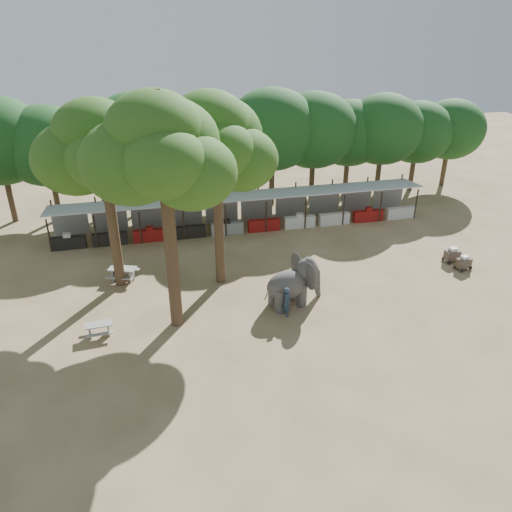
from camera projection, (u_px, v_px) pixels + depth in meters
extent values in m
plane|color=brown|center=(296.00, 330.00, 26.10)|extent=(100.00, 100.00, 0.00)
cube|color=#A7A9AF|center=(242.00, 196.00, 37.17)|extent=(28.00, 2.99, 0.39)
cylinder|color=#2D2319|center=(66.00, 234.00, 34.09)|extent=(0.12, 0.12, 2.40)
cylinder|color=#2D2319|center=(70.00, 217.00, 36.35)|extent=(0.12, 0.12, 2.80)
cube|color=black|center=(68.00, 243.00, 34.64)|extent=(2.38, 0.50, 0.90)
cube|color=gray|center=(71.00, 222.00, 36.48)|extent=(2.52, 0.12, 2.00)
cylinder|color=#2D2319|center=(108.00, 231.00, 34.64)|extent=(0.12, 0.12, 2.40)
cylinder|color=#2D2319|center=(109.00, 214.00, 36.90)|extent=(0.12, 0.12, 2.80)
cube|color=black|center=(110.00, 239.00, 35.20)|extent=(2.38, 0.50, 0.90)
cube|color=gray|center=(110.00, 219.00, 37.04)|extent=(2.52, 0.12, 2.00)
cylinder|color=#2D2319|center=(149.00, 227.00, 35.19)|extent=(0.12, 0.12, 2.40)
cylinder|color=#2D2319|center=(148.00, 211.00, 37.46)|extent=(0.12, 0.12, 2.80)
cube|color=maroon|center=(150.00, 235.00, 35.75)|extent=(2.38, 0.50, 0.90)
cube|color=gray|center=(148.00, 216.00, 37.59)|extent=(2.52, 0.12, 2.00)
cylinder|color=#2D2319|center=(189.00, 224.00, 35.75)|extent=(0.12, 0.12, 2.40)
cylinder|color=#2D2319|center=(185.00, 208.00, 38.01)|extent=(0.12, 0.12, 2.80)
cube|color=black|center=(189.00, 232.00, 36.30)|extent=(2.38, 0.50, 0.90)
cube|color=gray|center=(186.00, 213.00, 38.15)|extent=(2.52, 0.12, 2.00)
cylinder|color=#2D2319|center=(227.00, 220.00, 36.30)|extent=(0.12, 0.12, 2.40)
cylinder|color=#2D2319|center=(221.00, 205.00, 38.56)|extent=(0.12, 0.12, 2.80)
cube|color=gray|center=(227.00, 228.00, 36.86)|extent=(2.38, 0.50, 0.90)
cube|color=gray|center=(222.00, 210.00, 38.70)|extent=(2.52, 0.12, 2.00)
cylinder|color=#2D2319|center=(265.00, 217.00, 36.86)|extent=(0.12, 0.12, 2.40)
cylinder|color=#2D2319|center=(257.00, 202.00, 39.12)|extent=(0.12, 0.12, 2.80)
cube|color=maroon|center=(264.00, 225.00, 37.41)|extent=(2.38, 0.50, 0.90)
cube|color=gray|center=(257.00, 207.00, 39.25)|extent=(2.52, 0.12, 2.00)
cylinder|color=#2D2319|center=(301.00, 214.00, 37.41)|extent=(0.12, 0.12, 2.40)
cylinder|color=#2D2319|center=(291.00, 199.00, 39.67)|extent=(0.12, 0.12, 2.80)
cube|color=silver|center=(300.00, 222.00, 37.97)|extent=(2.38, 0.50, 0.90)
cube|color=gray|center=(291.00, 204.00, 39.81)|extent=(2.52, 0.12, 2.00)
cylinder|color=#2D2319|center=(336.00, 211.00, 37.96)|extent=(0.12, 0.12, 2.40)
cylinder|color=#2D2319|center=(324.00, 197.00, 40.23)|extent=(0.12, 0.12, 2.80)
cube|color=silver|center=(334.00, 219.00, 38.52)|extent=(2.38, 0.50, 0.90)
cube|color=gray|center=(324.00, 201.00, 40.36)|extent=(2.52, 0.12, 2.00)
cylinder|color=#2D2319|center=(370.00, 208.00, 38.52)|extent=(0.12, 0.12, 2.40)
cylinder|color=#2D2319|center=(357.00, 194.00, 40.78)|extent=(0.12, 0.12, 2.80)
cube|color=maroon|center=(368.00, 216.00, 39.07)|extent=(2.38, 0.50, 0.90)
cube|color=gray|center=(356.00, 199.00, 40.92)|extent=(2.52, 0.12, 2.00)
cylinder|color=#2D2319|center=(403.00, 205.00, 39.07)|extent=(0.12, 0.12, 2.40)
cylinder|color=#2D2319|center=(388.00, 191.00, 41.33)|extent=(0.12, 0.12, 2.80)
cube|color=silver|center=(401.00, 213.00, 39.63)|extent=(2.38, 0.50, 0.90)
cube|color=gray|center=(388.00, 196.00, 41.47)|extent=(2.52, 0.12, 2.00)
cylinder|color=#332316|center=(111.00, 214.00, 28.35)|extent=(0.60, 0.60, 9.20)
cone|color=#332316|center=(100.00, 133.00, 26.28)|extent=(0.57, 0.57, 2.88)
ellipsoid|color=#1D4612|center=(77.00, 158.00, 26.89)|extent=(4.80, 4.80, 3.94)
ellipsoid|color=#1D4612|center=(127.00, 167.00, 26.80)|extent=(4.20, 4.20, 3.44)
ellipsoid|color=#1D4612|center=(107.00, 142.00, 27.63)|extent=(5.20, 5.20, 4.26)
ellipsoid|color=#1D4612|center=(101.00, 159.00, 25.63)|extent=(3.80, 3.80, 3.12)
ellipsoid|color=#1D4612|center=(94.00, 132.00, 26.39)|extent=(4.40, 4.40, 3.61)
cylinder|color=#332316|center=(170.00, 235.00, 24.32)|extent=(0.64, 0.64, 10.40)
cone|color=#332316|center=(161.00, 127.00, 21.98)|extent=(0.61, 0.61, 3.25)
ellipsoid|color=#1D4612|center=(132.00, 162.00, 22.66)|extent=(4.80, 4.80, 3.94)
ellipsoid|color=#1D4612|center=(192.00, 172.00, 22.58)|extent=(4.20, 4.20, 3.44)
ellipsoid|color=#1D4612|center=(165.00, 143.00, 23.41)|extent=(5.20, 5.20, 4.26)
ellipsoid|color=#1D4612|center=(165.00, 163.00, 21.41)|extent=(3.80, 3.80, 3.12)
ellipsoid|color=#1D4612|center=(154.00, 130.00, 22.17)|extent=(4.40, 4.40, 3.61)
cylinder|color=#332316|center=(218.00, 208.00, 28.57)|extent=(0.56, 0.56, 9.60)
cone|color=#332316|center=(215.00, 124.00, 26.42)|extent=(0.53, 0.53, 3.00)
ellipsoid|color=#1D4612|center=(190.00, 150.00, 27.05)|extent=(4.80, 4.80, 3.94)
ellipsoid|color=#1D4612|center=(240.00, 159.00, 26.96)|extent=(4.20, 4.20, 3.44)
ellipsoid|color=#1D4612|center=(216.00, 135.00, 27.79)|extent=(5.20, 5.20, 4.26)
ellipsoid|color=#1D4612|center=(220.00, 151.00, 25.80)|extent=(3.80, 3.80, 3.12)
ellipsoid|color=#1D4612|center=(209.00, 124.00, 26.55)|extent=(4.40, 4.40, 3.61)
cylinder|color=#332316|center=(18.00, 198.00, 38.51)|extent=(0.44, 0.44, 3.74)
ellipsoid|color=#0D3610|center=(8.00, 152.00, 36.87)|extent=(6.46, 5.95, 5.61)
cylinder|color=#332316|center=(64.00, 195.00, 39.17)|extent=(0.44, 0.44, 3.74)
ellipsoid|color=#0D3610|center=(55.00, 149.00, 37.53)|extent=(6.46, 5.95, 5.61)
cylinder|color=#332316|center=(108.00, 192.00, 39.83)|extent=(0.44, 0.44, 3.74)
ellipsoid|color=#0D3610|center=(101.00, 147.00, 38.19)|extent=(6.46, 5.95, 5.61)
cylinder|color=#332316|center=(150.00, 189.00, 40.49)|extent=(0.44, 0.44, 3.74)
ellipsoid|color=#0D3610|center=(145.00, 144.00, 38.85)|extent=(6.46, 5.95, 5.61)
cylinder|color=#332316|center=(191.00, 186.00, 41.15)|extent=(0.44, 0.44, 3.74)
ellipsoid|color=#0D3610|center=(188.00, 142.00, 39.51)|extent=(6.46, 5.95, 5.61)
cylinder|color=#332316|center=(231.00, 183.00, 41.81)|extent=(0.44, 0.44, 3.74)
ellipsoid|color=#0D3610|center=(230.00, 140.00, 40.17)|extent=(6.46, 5.95, 5.61)
cylinder|color=#332316|center=(269.00, 180.00, 42.47)|extent=(0.44, 0.44, 3.74)
ellipsoid|color=#0D3610|center=(270.00, 137.00, 40.83)|extent=(6.46, 5.95, 5.61)
cylinder|color=#332316|center=(306.00, 178.00, 43.13)|extent=(0.44, 0.44, 3.74)
ellipsoid|color=#0D3610|center=(308.00, 135.00, 41.48)|extent=(6.46, 5.95, 5.61)
cylinder|color=#332316|center=(343.00, 175.00, 43.79)|extent=(0.44, 0.44, 3.74)
ellipsoid|color=#0D3610|center=(346.00, 133.00, 42.14)|extent=(6.46, 5.95, 5.61)
cylinder|color=#332316|center=(378.00, 173.00, 44.45)|extent=(0.44, 0.44, 3.74)
ellipsoid|color=#0D3610|center=(382.00, 131.00, 42.80)|extent=(6.46, 5.95, 5.61)
cylinder|color=#332316|center=(412.00, 170.00, 45.11)|extent=(0.44, 0.44, 3.74)
ellipsoid|color=#0D3610|center=(418.00, 129.00, 43.46)|extent=(6.46, 5.95, 5.61)
cylinder|color=#332316|center=(445.00, 168.00, 45.77)|extent=(0.44, 0.44, 3.74)
ellipsoid|color=#0D3610|center=(452.00, 128.00, 44.12)|extent=(6.46, 5.95, 5.61)
ellipsoid|color=#3B3939|center=(288.00, 285.00, 27.70)|extent=(2.81, 2.04, 1.64)
cylinder|color=#3B3939|center=(280.00, 301.00, 27.39)|extent=(0.71, 0.71, 1.37)
cylinder|color=#3B3939|center=(273.00, 294.00, 28.02)|extent=(0.71, 0.71, 1.37)
cylinder|color=#3B3939|center=(302.00, 295.00, 27.95)|extent=(0.71, 0.71, 1.37)
cylinder|color=#3B3939|center=(295.00, 288.00, 28.57)|extent=(0.71, 0.71, 1.37)
ellipsoid|color=#3B3939|center=(307.00, 271.00, 27.91)|extent=(1.63, 1.43, 1.52)
ellipsoid|color=#3B3939|center=(310.00, 277.00, 27.21)|extent=(0.52, 1.27, 1.56)
ellipsoid|color=#3B3939|center=(296.00, 266.00, 28.40)|extent=(0.52, 1.27, 1.56)
cone|color=#3B3939|center=(317.00, 284.00, 28.68)|extent=(0.75, 0.75, 1.72)
imported|color=#26384C|center=(287.00, 302.00, 26.97)|extent=(0.44, 0.64, 1.73)
cube|color=gray|center=(98.00, 324.00, 25.41)|extent=(1.42, 0.74, 0.06)
cube|color=gray|center=(90.00, 331.00, 25.45)|extent=(0.13, 0.56, 0.64)
cube|color=gray|center=(109.00, 328.00, 25.68)|extent=(0.13, 0.56, 0.64)
cube|color=gray|center=(99.00, 334.00, 25.10)|extent=(1.39, 0.32, 0.05)
cube|color=gray|center=(99.00, 323.00, 25.97)|extent=(1.39, 0.32, 0.05)
cube|color=gray|center=(122.00, 269.00, 30.52)|extent=(1.82, 1.30, 0.07)
cube|color=gray|center=(115.00, 274.00, 30.76)|extent=(0.33, 0.66, 0.77)
cube|color=gray|center=(132.00, 275.00, 30.63)|extent=(0.33, 0.66, 0.77)
cube|color=gray|center=(119.00, 278.00, 30.13)|extent=(1.64, 0.83, 0.06)
cube|color=gray|center=(127.00, 269.00, 31.20)|extent=(1.64, 0.83, 0.06)
cube|color=#3A2E28|center=(464.00, 263.00, 31.91)|extent=(0.98, 0.70, 0.62)
cylinder|color=black|center=(462.00, 270.00, 31.68)|extent=(0.27, 0.11, 0.27)
cylinder|color=black|center=(471.00, 268.00, 31.94)|extent=(0.27, 0.11, 0.27)
cylinder|color=black|center=(455.00, 267.00, 32.16)|extent=(0.27, 0.11, 0.27)
cylinder|color=black|center=(464.00, 264.00, 32.42)|extent=(0.27, 0.11, 0.27)
cube|color=silver|center=(465.00, 258.00, 31.73)|extent=(0.51, 0.44, 0.22)
cube|color=#3A2E28|center=(452.00, 255.00, 32.86)|extent=(0.98, 0.62, 0.66)
cylinder|color=black|center=(449.00, 262.00, 32.65)|extent=(0.29, 0.07, 0.28)
cylinder|color=black|center=(459.00, 261.00, 32.84)|extent=(0.29, 0.07, 0.28)
cylinder|color=black|center=(443.00, 258.00, 33.18)|extent=(0.29, 0.07, 0.28)
cylinder|color=black|center=(453.00, 257.00, 33.37)|extent=(0.29, 0.07, 0.28)
cube|color=silver|center=(453.00, 249.00, 32.67)|extent=(0.49, 0.41, 0.24)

